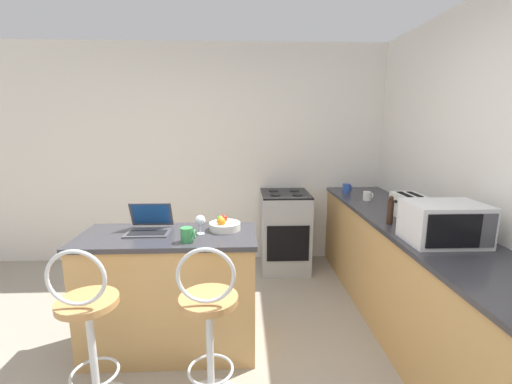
{
  "coord_description": "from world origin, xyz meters",
  "views": [
    {
      "loc": [
        0.28,
        -1.62,
        1.7
      ],
      "look_at": [
        0.42,
        1.76,
        1.01
      ],
      "focal_mm": 24.0,
      "sensor_mm": 36.0,
      "label": 1
    }
  ],
  "objects_px": {
    "toaster": "(409,206)",
    "storage_jar": "(447,213)",
    "microwave": "(444,223)",
    "fruit_bowl": "(224,225)",
    "bar_stool_near": "(89,336)",
    "laptop": "(150,224)",
    "stove_range": "(285,231)",
    "wine_glass_short": "(200,221)",
    "pepper_mill": "(390,211)",
    "mug_green": "(187,235)",
    "mug_white": "(367,196)",
    "mug_blue": "(347,188)",
    "bar_stool_far": "(209,333)"
  },
  "relations": [
    {
      "from": "mug_blue",
      "to": "wine_glass_short",
      "type": "distance_m",
      "value": 2.06
    },
    {
      "from": "pepper_mill",
      "to": "fruit_bowl",
      "type": "bearing_deg",
      "value": -175.9
    },
    {
      "from": "bar_stool_near",
      "to": "mug_blue",
      "type": "relative_size",
      "value": 10.18
    },
    {
      "from": "bar_stool_near",
      "to": "fruit_bowl",
      "type": "xyz_separation_m",
      "value": [
        0.74,
        0.68,
        0.44
      ]
    },
    {
      "from": "toaster",
      "to": "storage_jar",
      "type": "relative_size",
      "value": 1.46
    },
    {
      "from": "bar_stool_near",
      "to": "microwave",
      "type": "xyz_separation_m",
      "value": [
        2.22,
        0.34,
        0.54
      ]
    },
    {
      "from": "mug_green",
      "to": "wine_glass_short",
      "type": "bearing_deg",
      "value": 66.68
    },
    {
      "from": "wine_glass_short",
      "to": "fruit_bowl",
      "type": "height_order",
      "value": "wine_glass_short"
    },
    {
      "from": "microwave",
      "to": "storage_jar",
      "type": "distance_m",
      "value": 0.44
    },
    {
      "from": "mug_blue",
      "to": "pepper_mill",
      "type": "distance_m",
      "value": 1.23
    },
    {
      "from": "bar_stool_far",
      "to": "mug_blue",
      "type": "bearing_deg",
      "value": 55.19
    },
    {
      "from": "storage_jar",
      "to": "fruit_bowl",
      "type": "xyz_separation_m",
      "value": [
        -1.72,
        -0.03,
        -0.07
      ]
    },
    {
      "from": "microwave",
      "to": "mug_white",
      "type": "relative_size",
      "value": 5.02
    },
    {
      "from": "laptop",
      "to": "wine_glass_short",
      "type": "distance_m",
      "value": 0.39
    },
    {
      "from": "microwave",
      "to": "pepper_mill",
      "type": "bearing_deg",
      "value": 112.12
    },
    {
      "from": "laptop",
      "to": "stove_range",
      "type": "xyz_separation_m",
      "value": [
        1.18,
        1.36,
        -0.51
      ]
    },
    {
      "from": "stove_range",
      "to": "wine_glass_short",
      "type": "bearing_deg",
      "value": -118.96
    },
    {
      "from": "microwave",
      "to": "fruit_bowl",
      "type": "height_order",
      "value": "microwave"
    },
    {
      "from": "pepper_mill",
      "to": "mug_blue",
      "type": "bearing_deg",
      "value": 88.61
    },
    {
      "from": "laptop",
      "to": "wine_glass_short",
      "type": "xyz_separation_m",
      "value": [
        0.38,
        -0.08,
        0.05
      ]
    },
    {
      "from": "wine_glass_short",
      "to": "storage_jar",
      "type": "bearing_deg",
      "value": 3.72
    },
    {
      "from": "mug_blue",
      "to": "wine_glass_short",
      "type": "relative_size",
      "value": 0.74
    },
    {
      "from": "toaster",
      "to": "wine_glass_short",
      "type": "height_order",
      "value": "toaster"
    },
    {
      "from": "microwave",
      "to": "pepper_mill",
      "type": "relative_size",
      "value": 2.12
    },
    {
      "from": "mug_green",
      "to": "storage_jar",
      "type": "relative_size",
      "value": 0.48
    },
    {
      "from": "toaster",
      "to": "mug_white",
      "type": "bearing_deg",
      "value": 100.5
    },
    {
      "from": "bar_stool_near",
      "to": "toaster",
      "type": "bearing_deg",
      "value": 22.9
    },
    {
      "from": "bar_stool_near",
      "to": "pepper_mill",
      "type": "bearing_deg",
      "value": 20.67
    },
    {
      "from": "laptop",
      "to": "mug_white",
      "type": "bearing_deg",
      "value": 25.55
    },
    {
      "from": "bar_stool_near",
      "to": "mug_white",
      "type": "relative_size",
      "value": 10.93
    },
    {
      "from": "laptop",
      "to": "mug_white",
      "type": "relative_size",
      "value": 3.22
    },
    {
      "from": "bar_stool_near",
      "to": "laptop",
      "type": "height_order",
      "value": "laptop"
    },
    {
      "from": "stove_range",
      "to": "storage_jar",
      "type": "xyz_separation_m",
      "value": [
        1.09,
        -1.31,
        0.56
      ]
    },
    {
      "from": "wine_glass_short",
      "to": "mug_white",
      "type": "relative_size",
      "value": 1.45
    },
    {
      "from": "bar_stool_near",
      "to": "toaster",
      "type": "xyz_separation_m",
      "value": [
        2.29,
        0.97,
        0.51
      ]
    },
    {
      "from": "wine_glass_short",
      "to": "fruit_bowl",
      "type": "relative_size",
      "value": 0.6
    },
    {
      "from": "microwave",
      "to": "mug_green",
      "type": "bearing_deg",
      "value": 177.21
    },
    {
      "from": "bar_stool_near",
      "to": "storage_jar",
      "type": "relative_size",
      "value": 5.06
    },
    {
      "from": "laptop",
      "to": "mug_blue",
      "type": "relative_size",
      "value": 3.0
    },
    {
      "from": "toaster",
      "to": "mug_white",
      "type": "xyz_separation_m",
      "value": [
        -0.12,
        0.64,
        -0.05
      ]
    },
    {
      "from": "fruit_bowl",
      "to": "pepper_mill",
      "type": "bearing_deg",
      "value": 4.1
    },
    {
      "from": "laptop",
      "to": "stove_range",
      "type": "distance_m",
      "value": 1.87
    },
    {
      "from": "bar_stool_far",
      "to": "pepper_mill",
      "type": "bearing_deg",
      "value": 29.52
    },
    {
      "from": "stove_range",
      "to": "mug_white",
      "type": "relative_size",
      "value": 9.5
    },
    {
      "from": "bar_stool_near",
      "to": "stove_range",
      "type": "bearing_deg",
      "value": 55.79
    },
    {
      "from": "laptop",
      "to": "fruit_bowl",
      "type": "relative_size",
      "value": 1.34
    },
    {
      "from": "stove_range",
      "to": "microwave",
      "type": "bearing_deg",
      "value": -63.23
    },
    {
      "from": "toaster",
      "to": "mug_blue",
      "type": "height_order",
      "value": "toaster"
    },
    {
      "from": "mug_blue",
      "to": "bar_stool_near",
      "type": "bearing_deg",
      "value": -136.01
    },
    {
      "from": "microwave",
      "to": "storage_jar",
      "type": "height_order",
      "value": "microwave"
    }
  ]
}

